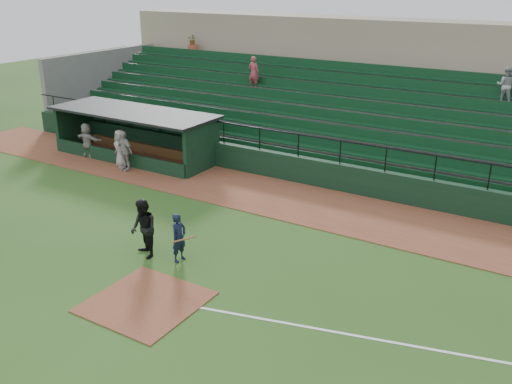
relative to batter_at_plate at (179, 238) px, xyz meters
The scene contains 11 objects.
ground 1.87m from the batter_at_plate, 63.09° to the right, with size 90.00×90.00×0.00m, color #294E19.
warning_track 6.60m from the batter_at_plate, 83.33° to the left, with size 40.00×4.00×0.03m, color brown.
home_plate_dirt 2.73m from the batter_at_plate, 73.07° to the right, with size 3.00×3.00×0.03m, color brown.
foul_line 8.80m from the batter_at_plate, ahead, with size 18.00×0.09×0.01m, color white.
stadium_structure 15.05m from the batter_at_plate, 87.10° to the left, with size 38.00×13.08×6.40m.
dugout 12.09m from the batter_at_plate, 138.12° to the left, with size 8.90×3.20×2.42m.
batter_at_plate is the anchor object (origin of this frame).
umpire 1.23m from the batter_at_plate, 162.34° to the right, with size 0.97×0.75×1.99m, color black.
dugout_player_a 9.80m from the batter_at_plate, 143.96° to the left, with size 1.12×0.47×1.91m, color #A8A29D.
dugout_player_b 10.42m from the batter_at_plate, 144.40° to the left, with size 0.89×0.58×1.82m, color #A19C97.
dugout_player_c 12.68m from the batter_at_plate, 150.18° to the left, with size 1.66×0.53×1.79m, color #A7A19C.
Camera 1 is at (9.90, -11.10, 8.68)m, focal length 39.40 mm.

